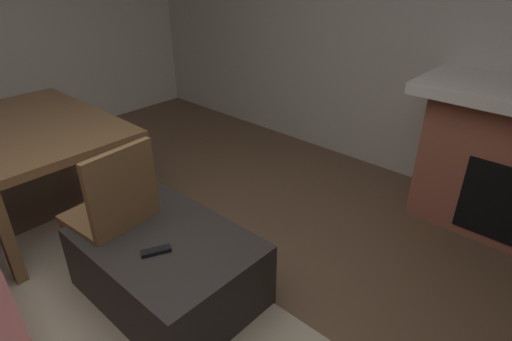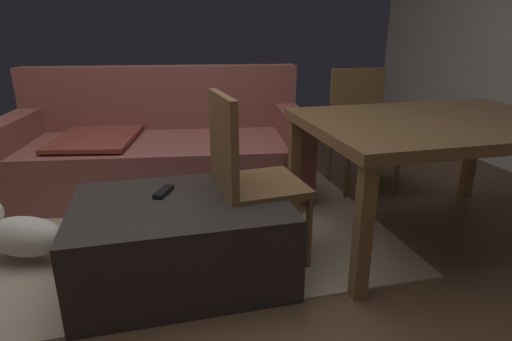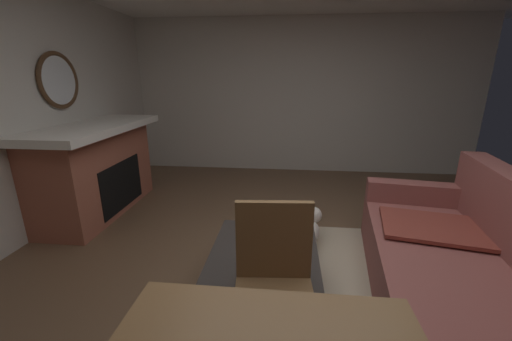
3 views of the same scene
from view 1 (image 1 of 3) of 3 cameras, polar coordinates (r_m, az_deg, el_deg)
The scene contains 5 objects.
wall_back_fireplace_side at distance 3.85m, azimuth 21.06°, elevation 17.10°, with size 7.00×0.12×2.51m, color beige.
ottoman_coffee_table at distance 2.58m, azimuth -11.94°, elevation -12.76°, with size 1.05×0.74×0.43m, color #2D2826.
tv_remote at distance 2.34m, azimuth -13.51°, elevation -10.66°, with size 0.05×0.16×0.02m, color black.
dining_table at distance 3.52m, azimuth -28.82°, elevation 4.39°, with size 1.52×1.08×0.74m.
dining_chair_west at distance 2.61m, azimuth -18.67°, elevation -4.81°, with size 0.47×0.47×0.93m.
Camera 1 is at (-1.41, 0.77, 1.88)m, focal length 29.25 mm.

